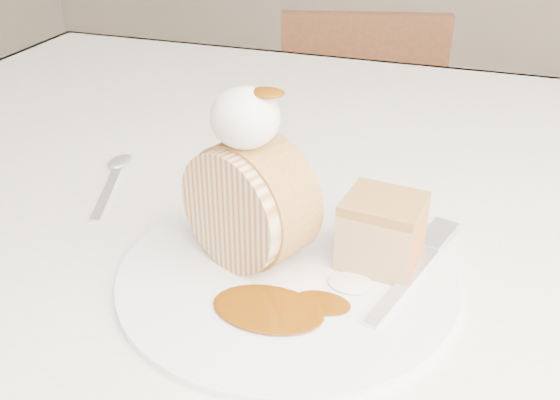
% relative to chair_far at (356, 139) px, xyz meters
% --- Properties ---
extents(table, '(1.40, 0.90, 0.75)m').
position_rel_chair_far_xyz_m(table, '(0.13, -0.77, 0.21)').
color(table, white).
rests_on(table, ground).
extents(chair_far, '(0.45, 0.45, 0.78)m').
position_rel_chair_far_xyz_m(chair_far, '(0.00, 0.00, 0.00)').
color(chair_far, brown).
rests_on(chair_far, ground).
extents(plate, '(0.34, 0.34, 0.01)m').
position_rel_chair_far_xyz_m(plate, '(0.14, -1.01, 0.31)').
color(plate, white).
rests_on(plate, table).
extents(roulade_slice, '(0.13, 0.10, 0.11)m').
position_rel_chair_far_xyz_m(roulade_slice, '(0.10, -0.99, 0.37)').
color(roulade_slice, beige).
rests_on(roulade_slice, plate).
extents(cake_chunk, '(0.07, 0.07, 0.06)m').
position_rel_chair_far_xyz_m(cake_chunk, '(0.21, -0.97, 0.34)').
color(cake_chunk, '#A67E3F').
rests_on(cake_chunk, plate).
extents(whipped_cream, '(0.06, 0.06, 0.05)m').
position_rel_chair_far_xyz_m(whipped_cream, '(0.10, -1.00, 0.45)').
color(whipped_cream, white).
rests_on(whipped_cream, roulade_slice).
extents(caramel_drizzle, '(0.03, 0.02, 0.01)m').
position_rel_chair_far_xyz_m(caramel_drizzle, '(0.12, -0.99, 0.48)').
color(caramel_drizzle, '#663204').
rests_on(caramel_drizzle, whipped_cream).
extents(caramel_pool, '(0.10, 0.07, 0.00)m').
position_rel_chair_far_xyz_m(caramel_pool, '(0.14, -1.06, 0.31)').
color(caramel_pool, '#663204').
rests_on(caramel_pool, plate).
extents(fork, '(0.07, 0.18, 0.00)m').
position_rel_chair_far_xyz_m(fork, '(0.24, -1.00, 0.31)').
color(fork, silver).
rests_on(fork, plate).
extents(spoon, '(0.07, 0.15, 0.00)m').
position_rel_chair_far_xyz_m(spoon, '(-0.10, -0.92, 0.31)').
color(spoon, silver).
rests_on(spoon, table).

